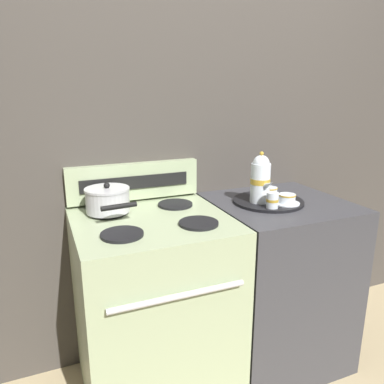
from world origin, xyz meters
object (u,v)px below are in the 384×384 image
(teacup_left, at_px, (269,192))
(teapot, at_px, (261,179))
(stove, at_px, (154,308))
(creamer_jug, at_px, (272,200))
(serving_tray, at_px, (268,201))
(teacup_right, at_px, (287,199))
(saucepan, at_px, (108,200))

(teacup_left, bearing_deg, teapot, -145.45)
(stove, bearing_deg, creamer_jug, -10.52)
(serving_tray, height_order, teacup_left, teacup_left)
(teacup_left, relative_size, creamer_jug, 1.70)
(teacup_left, distance_m, teacup_right, 0.14)
(stove, relative_size, creamer_jug, 12.18)
(serving_tray, bearing_deg, saucepan, 170.46)
(teapot, bearing_deg, stove, 179.71)
(teapot, height_order, teacup_left, teapot)
(serving_tray, relative_size, teacup_left, 2.77)
(teapot, bearing_deg, creamer_jug, -87.84)
(teapot, height_order, teacup_right, teapot)
(stove, distance_m, saucepan, 0.56)
(teacup_right, bearing_deg, teapot, 144.77)
(stove, xyz_separation_m, teacup_left, (0.66, 0.07, 0.49))
(teapot, bearing_deg, serving_tray, 12.89)
(serving_tray, height_order, teapot, teapot)
(serving_tray, bearing_deg, teacup_right, -62.34)
(serving_tray, bearing_deg, stove, -178.99)
(teacup_left, xyz_separation_m, creamer_jug, (-0.10, -0.17, 0.01))
(stove, relative_size, teacup_right, 7.15)
(teacup_left, distance_m, creamer_jug, 0.20)
(stove, bearing_deg, saucepan, 139.09)
(creamer_jug, bearing_deg, stove, 169.48)
(serving_tray, distance_m, teapot, 0.14)
(stove, relative_size, serving_tray, 2.58)
(stove, height_order, serving_tray, serving_tray)
(serving_tray, distance_m, teacup_left, 0.08)
(teapot, xyz_separation_m, teacup_left, (0.10, 0.07, -0.09))
(saucepan, relative_size, serving_tray, 0.83)
(saucepan, xyz_separation_m, serving_tray, (0.78, -0.13, -0.06))
(teapot, xyz_separation_m, teacup_right, (0.11, -0.07, -0.09))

